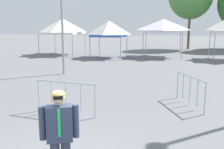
% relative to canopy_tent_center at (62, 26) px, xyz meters
% --- Properties ---
extents(canopy_tent_center, '(3.54, 3.54, 3.43)m').
position_rel_canopy_tent_center_xyz_m(canopy_tent_center, '(0.00, 0.00, 0.00)').
color(canopy_tent_center, '#9E9EA3').
rests_on(canopy_tent_center, ground).
extents(canopy_tent_right_of_center, '(2.82, 2.82, 3.17)m').
position_rel_canopy_tent_center_xyz_m(canopy_tent_right_of_center, '(4.93, -1.30, -0.21)').
color(canopy_tent_right_of_center, '#9E9EA3').
rests_on(canopy_tent_right_of_center, ground).
extents(canopy_tent_behind_right, '(3.51, 3.51, 3.33)m').
position_rel_canopy_tent_center_xyz_m(canopy_tent_behind_right, '(9.45, 0.41, 0.05)').
color(canopy_tent_behind_right, '#9E9EA3').
rests_on(canopy_tent_behind_right, ground).
extents(person_foreground, '(0.60, 0.39, 1.78)m').
position_rel_canopy_tent_center_xyz_m(person_foreground, '(8.81, -19.91, -1.66)').
color(person_foreground, '#33384C').
rests_on(person_foreground, ground).
extents(crowd_barrier_near_person, '(2.09, 0.26, 1.08)m').
position_rel_canopy_tent_center_xyz_m(crowd_barrier_near_person, '(7.31, -16.24, -1.94)').
color(crowd_barrier_near_person, '#B7BABF').
rests_on(crowd_barrier_near_person, ground).
extents(crowd_barrier_mid_lot, '(0.92, 1.93, 1.08)m').
position_rel_canopy_tent_center_xyz_m(crowd_barrier_mid_lot, '(11.16, -14.33, -1.94)').
color(crowd_barrier_mid_lot, '#B7BABF').
rests_on(crowd_barrier_mid_lot, ground).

